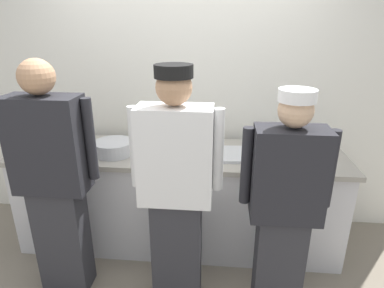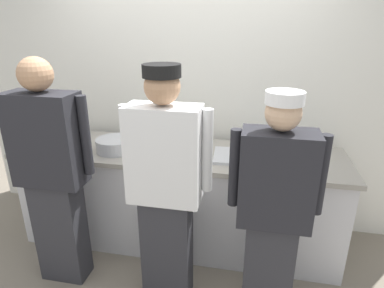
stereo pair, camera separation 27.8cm
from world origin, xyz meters
The scene contains 17 objects.
ground_plane centered at (0.00, 0.00, 0.00)m, with size 9.00×9.00×0.00m, color slate.
wall_back centered at (0.00, 0.89, 1.50)m, with size 4.46×0.10×2.99m.
prep_counter centered at (0.00, 0.39, 0.45)m, with size 2.84×0.74×0.90m.
chef_near_left centered at (-0.79, -0.25, 0.93)m, with size 0.63×0.24×1.75m.
chef_center centered at (0.08, -0.28, 0.92)m, with size 0.62×0.24×1.72m.
chef_far_right centered at (0.79, -0.32, 0.85)m, with size 0.58×0.24×1.60m.
plate_stack_front centered at (0.15, 0.30, 0.95)m, with size 0.21×0.21×0.10m.
mixing_bowl_steel centered at (-0.53, 0.29, 0.96)m, with size 0.33×0.33×0.11m, color #B7BABF.
sheet_tray centered at (0.56, 0.35, 0.91)m, with size 0.48×0.35×0.02m, color #B7BABF.
squeeze_bottle_primary centered at (-1.05, 0.30, 0.99)m, with size 0.06×0.06×0.19m.
squeeze_bottle_secondary centered at (-0.17, 0.60, 0.99)m, with size 0.06×0.06×0.19m.
squeeze_bottle_spare centered at (-0.34, 0.60, 1.00)m, with size 0.06×0.06×0.20m.
ramekin_orange_sauce centered at (-0.28, 0.48, 0.93)m, with size 0.11×0.11×0.05m.
ramekin_yellow_sauce centered at (0.10, 0.50, 0.93)m, with size 0.10×0.10×0.05m.
ramekin_green_sauce centered at (1.00, 0.38, 0.93)m, with size 0.09×0.09×0.05m.
ramekin_red_sauce centered at (1.13, 0.57, 0.92)m, with size 0.08×0.08×0.04m.
deli_cup centered at (-0.15, 0.33, 0.95)m, with size 0.09×0.09×0.09m, color white.
Camera 2 is at (0.64, -2.15, 1.95)m, focal length 30.42 mm.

